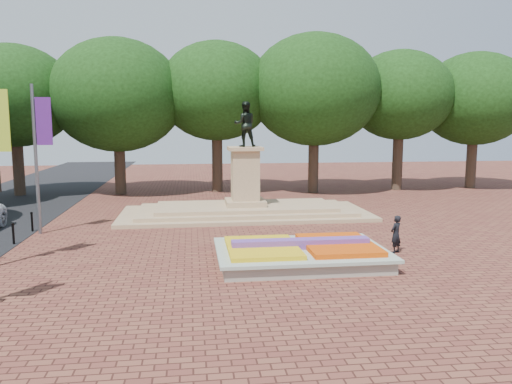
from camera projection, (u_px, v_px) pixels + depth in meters
The scene contains 5 objects.
ground at pixel (266, 250), 20.61m from camera, with size 90.00×90.00×0.00m, color brown.
flower_bed at pixel (301, 253), 18.73m from camera, with size 6.30×4.30×0.91m.
monument at pixel (245, 200), 28.35m from camera, with size 14.00×6.00×6.40m.
tree_row_back at pixel (261, 104), 37.68m from camera, with size 44.80×8.80×10.43m.
pedestrian at pixel (396, 234), 20.10m from camera, with size 0.56×0.37×1.54m, color black.
Camera 1 is at (-3.03, -19.87, 5.20)m, focal length 35.00 mm.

